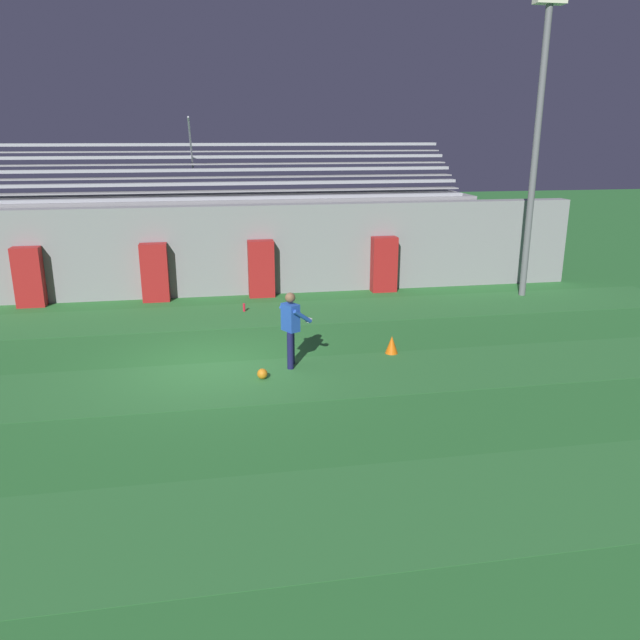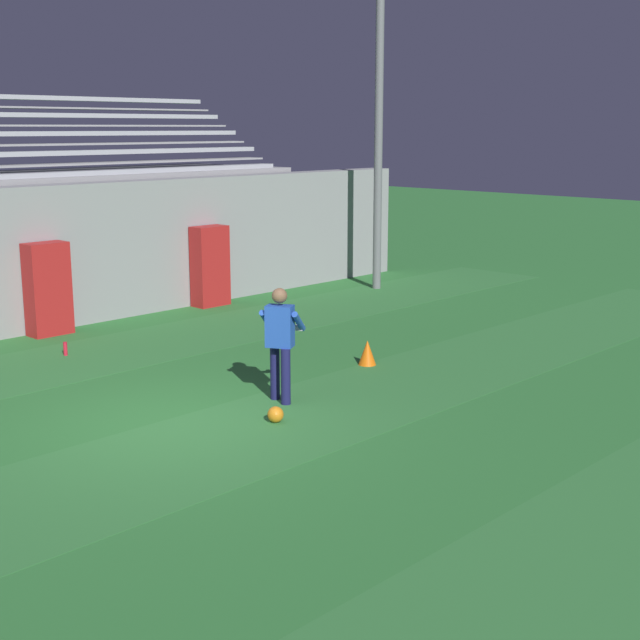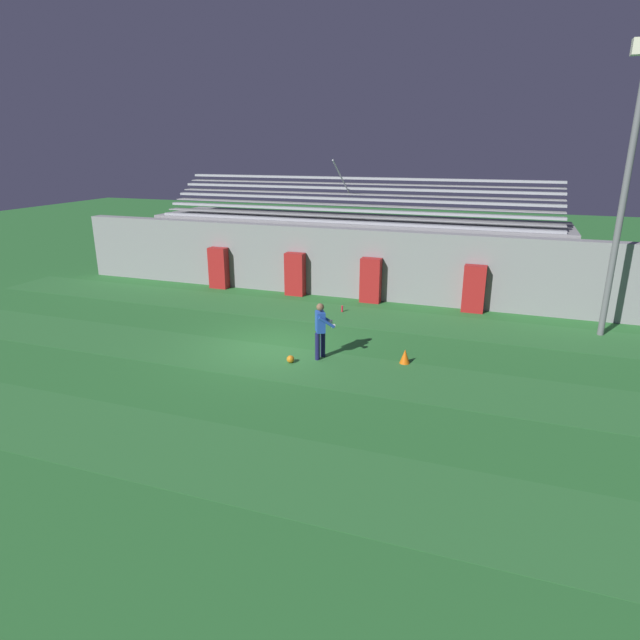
# 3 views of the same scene
# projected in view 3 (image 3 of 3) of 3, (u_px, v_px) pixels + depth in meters

# --- Properties ---
(ground_plane) EXTENTS (80.00, 80.00, 0.00)m
(ground_plane) POSITION_uv_depth(u_px,v_px,m) (272.00, 347.00, 16.53)
(ground_plane) COLOR #2D7533
(turf_stripe_near) EXTENTS (28.00, 2.48, 0.01)m
(turf_stripe_near) POSITION_uv_depth(u_px,v_px,m) (152.00, 444.00, 11.15)
(turf_stripe_near) COLOR #337A38
(turf_stripe_near) RESTS_ON ground
(turf_stripe_mid) EXTENTS (28.00, 2.48, 0.01)m
(turf_stripe_mid) POSITION_uv_depth(u_px,v_px,m) (257.00, 359.00, 15.59)
(turf_stripe_mid) COLOR #337A38
(turf_stripe_mid) RESTS_ON ground
(turf_stripe_far) EXTENTS (28.00, 2.48, 0.01)m
(turf_stripe_far) POSITION_uv_depth(u_px,v_px,m) (315.00, 312.00, 20.03)
(turf_stripe_far) COLOR #337A38
(turf_stripe_far) RESTS_ON ground
(back_wall) EXTENTS (24.00, 0.60, 2.80)m
(back_wall) POSITION_uv_depth(u_px,v_px,m) (336.00, 262.00, 21.92)
(back_wall) COLOR gray
(back_wall) RESTS_ON ground
(padding_pillar_gate_left) EXTENTS (0.80, 0.44, 1.77)m
(padding_pillar_gate_left) POSITION_uv_depth(u_px,v_px,m) (295.00, 274.00, 22.10)
(padding_pillar_gate_left) COLOR #B21E1E
(padding_pillar_gate_left) RESTS_ON ground
(padding_pillar_gate_right) EXTENTS (0.80, 0.44, 1.77)m
(padding_pillar_gate_right) POSITION_uv_depth(u_px,v_px,m) (371.00, 280.00, 21.08)
(padding_pillar_gate_right) COLOR #B21E1E
(padding_pillar_gate_right) RESTS_ON ground
(padding_pillar_far_left) EXTENTS (0.80, 0.44, 1.77)m
(padding_pillar_far_left) POSITION_uv_depth(u_px,v_px,m) (219.00, 268.00, 23.24)
(padding_pillar_far_left) COLOR #B21E1E
(padding_pillar_far_left) RESTS_ON ground
(padding_pillar_far_right) EXTENTS (0.80, 0.44, 1.77)m
(padding_pillar_far_right) POSITION_uv_depth(u_px,v_px,m) (474.00, 289.00, 19.82)
(padding_pillar_far_right) COLOR #B21E1E
(padding_pillar_far_right) RESTS_ON ground
(bleacher_stand) EXTENTS (18.00, 4.05, 5.43)m
(bleacher_stand) POSITION_uv_depth(u_px,v_px,m) (352.00, 250.00, 23.99)
(bleacher_stand) COLOR gray
(bleacher_stand) RESTS_ON ground
(floodlight_pole) EXTENTS (0.90, 0.36, 8.82)m
(floodlight_pole) POSITION_uv_depth(u_px,v_px,m) (630.00, 161.00, 15.92)
(floodlight_pole) COLOR slate
(floodlight_pole) RESTS_ON ground
(goalkeeper) EXTENTS (0.70, 0.73, 1.67)m
(goalkeeper) POSITION_uv_depth(u_px,v_px,m) (321.00, 327.00, 15.40)
(goalkeeper) COLOR #19194C
(goalkeeper) RESTS_ON ground
(soccer_ball) EXTENTS (0.22, 0.22, 0.22)m
(soccer_ball) POSITION_uv_depth(u_px,v_px,m) (290.00, 359.00, 15.31)
(soccer_ball) COLOR orange
(soccer_ball) RESTS_ON ground
(traffic_cone) EXTENTS (0.30, 0.30, 0.42)m
(traffic_cone) POSITION_uv_depth(u_px,v_px,m) (405.00, 356.00, 15.25)
(traffic_cone) COLOR orange
(traffic_cone) RESTS_ON ground
(water_bottle) EXTENTS (0.07, 0.07, 0.24)m
(water_bottle) POSITION_uv_depth(u_px,v_px,m) (342.00, 309.00, 20.03)
(water_bottle) COLOR red
(water_bottle) RESTS_ON ground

